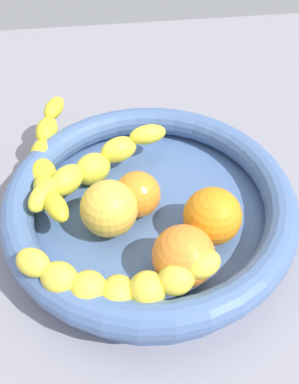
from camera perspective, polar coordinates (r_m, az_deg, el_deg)
kitchen_counter at (r=52.30cm, az=0.00°, el=-5.27°), size 120.00×120.00×3.00cm
fruit_bowl at (r=48.64cm, az=0.00°, el=-1.78°), size 35.39×35.39×6.30cm
banana_draped_left at (r=39.43cm, az=-4.61°, el=-13.00°), size 20.93×7.93×5.85cm
banana_draped_right at (r=52.88cm, az=-14.64°, el=4.64°), size 6.17×24.59×4.85cm
banana_arching_top at (r=50.75cm, az=-7.91°, el=3.84°), size 18.34×14.12×5.56cm
orange_front at (r=47.26cm, az=-1.80°, el=-0.07°), size 5.61×5.61×5.61cm
orange_mid_left at (r=44.69cm, az=9.07°, el=-3.47°), size 6.60×6.60×6.60cm
orange_mid_right at (r=41.04cm, az=4.94°, el=-9.22°), size 6.60×6.60×6.60cm
apple_yellow at (r=45.06cm, az=-5.87°, el=-2.41°), size 6.65×6.65×6.65cm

